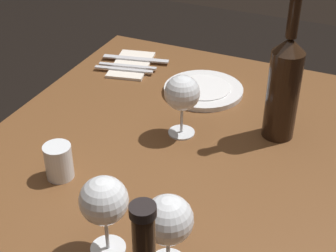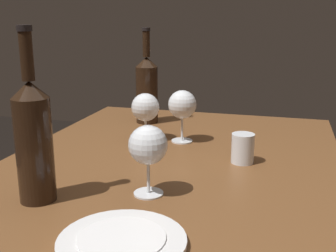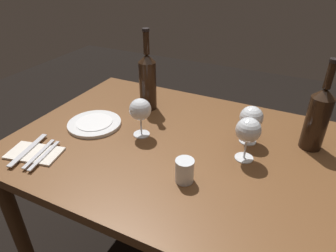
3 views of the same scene
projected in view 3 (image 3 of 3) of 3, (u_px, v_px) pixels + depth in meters
The scene contains 12 objects.
dining_table at pixel (181, 163), 1.19m from camera, with size 1.30×0.90×0.74m.
wine_glass_left at pixel (248, 131), 1.01m from camera, with size 0.09×0.09×0.16m.
wine_glass_right at pixel (251, 118), 1.11m from camera, with size 0.09×0.09×0.15m.
wine_glass_centre at pixel (140, 110), 1.14m from camera, with size 0.09×0.09×0.16m.
wine_bottle at pixel (318, 117), 1.06m from camera, with size 0.08×0.08×0.34m.
wine_bottle_second at pixel (148, 80), 1.33m from camera, with size 0.08×0.08×0.37m.
water_tumbler at pixel (184, 172), 0.95m from camera, with size 0.06×0.06×0.08m.
dinner_plate at pixel (95, 124), 1.26m from camera, with size 0.22×0.22×0.02m.
folded_napkin at pixel (35, 153), 1.09m from camera, with size 0.21×0.15×0.01m.
fork_inner at pixel (39, 153), 1.07m from camera, with size 0.05×0.18×0.00m.
fork_outer at pixel (44, 155), 1.06m from camera, with size 0.05×0.18×0.00m.
table_knife at pixel (28, 150), 1.09m from camera, with size 0.06×0.21×0.00m.
Camera 3 is at (-0.37, 0.87, 1.38)m, focal length 31.90 mm.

